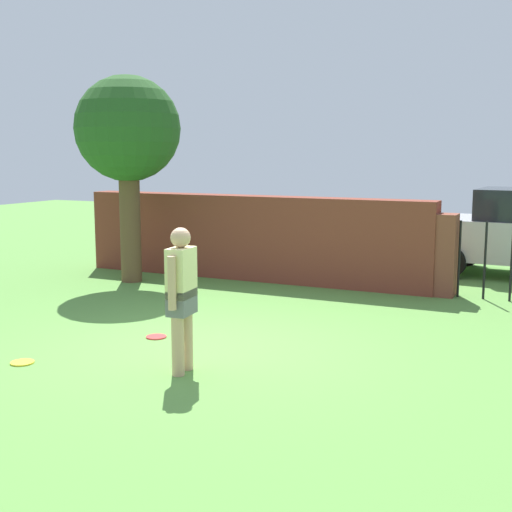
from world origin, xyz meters
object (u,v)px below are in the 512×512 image
object	(u,v)px
tree	(128,133)
person	(181,293)
frisbee_red	(156,337)
frisbee_yellow	(22,362)

from	to	relation	value
tree	person	distance (m)	5.90
tree	frisbee_red	xyz separation A→B (m)	(2.61, -3.14, -2.77)
tree	person	xyz separation A→B (m)	(3.67, -4.22, -1.88)
person	frisbee_yellow	xyz separation A→B (m)	(-1.86, -0.51, -0.89)
frisbee_red	tree	bearing A→B (deg)	129.73
frisbee_yellow	frisbee_red	distance (m)	1.78
tree	frisbee_red	world-z (taller)	tree
frisbee_yellow	frisbee_red	size ratio (longest dim) A/B	1.00
tree	person	world-z (taller)	tree
person	frisbee_red	size ratio (longest dim) A/B	6.00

